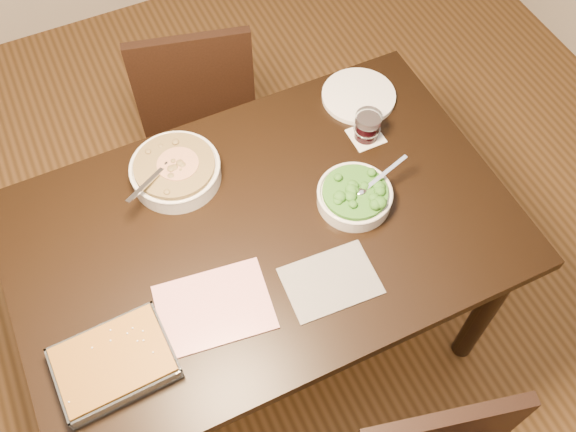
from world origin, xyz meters
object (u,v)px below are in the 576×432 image
Objects in this scene: broccoli_bowl at (355,195)px; table at (264,245)px; dinner_plate at (359,96)px; baking_dish at (114,363)px; wine_tumbler at (368,126)px; stew_bowl at (176,170)px; chair_far at (196,97)px.

table is at bearing 173.73° from broccoli_bowl.
baking_dish is at bearing -151.45° from dinner_plate.
baking_dish is 3.17× the size of wine_tumbler.
stew_bowl reaches higher than broccoli_bowl.
chair_far reaches higher than wine_tumbler.
chair_far reaches higher than baking_dish.
table is 4.84× the size of baking_dish.
table is 0.30m from broccoli_bowl.
table is at bearing -146.57° from dinner_plate.
stew_bowl is at bearing 120.44° from table.
stew_bowl reaches higher than table.
dinner_plate is at bearing 145.53° from chair_far.
table is 0.55m from baking_dish.
broccoli_bowl is 0.40m from dinner_plate.
wine_tumbler is (0.15, 0.20, 0.02)m from broccoli_bowl.
table is 5.70× the size of broccoli_bowl.
stew_bowl is at bearing 80.25° from chair_far.
stew_bowl is 0.58m from baking_dish.
chair_far is at bearing 120.28° from wine_tumbler.
wine_tumbler reaches higher than baking_dish.
stew_bowl is at bearing 53.05° from baking_dish.
broccoli_bowl is 0.85× the size of baking_dish.
chair_far is (-0.41, 0.46, -0.27)m from dinner_plate.
table is 0.80m from chair_far.
baking_dish reaches higher than table.
broccoli_bowl reaches higher than table.
dinner_plate is at bearing 4.46° from stew_bowl.
broccoli_bowl is 0.79m from baking_dish.
wine_tumbler is (0.91, 0.38, 0.03)m from baking_dish.
wine_tumbler reaches higher than table.
broccoli_bowl is at bearing -6.27° from table.
broccoli_bowl is at bearing -120.59° from dinner_plate.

